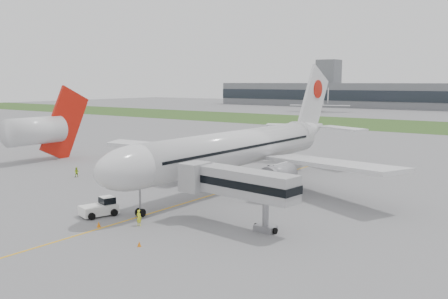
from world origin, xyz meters
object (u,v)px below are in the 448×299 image
Objects in this scene: airliner at (241,147)px; pushback_tug at (101,207)px; neighbor_aircraft at (39,130)px; ground_crew_near at (139,218)px; jet_bridge at (235,183)px.

airliner is 12.30× the size of pushback_tug.
airliner is 43.35m from neighbor_aircraft.
airliner is at bearing 2.19° from neighbor_aircraft.
ground_crew_near is (6.40, -0.39, -0.08)m from pushback_tug.
pushback_tug is 2.58× the size of ground_crew_near.
jet_bridge is (10.59, -16.75, -1.08)m from airliner.
airliner is at bearing 96.25° from pushback_tug.
pushback_tug is 6.41m from ground_crew_near.
neighbor_aircraft is (-53.81, 13.36, 1.33)m from jet_bridge.
neighbor_aircraft reaches higher than pushback_tug.
airliner is at bearing 128.30° from jet_bridge.
neighbor_aircraft is (-39.29, 18.71, 4.98)m from pushback_tug.
neighbor_aircraft is (-45.70, 19.10, 5.06)m from ground_crew_near.
pushback_tug is 43.81m from neighbor_aircraft.
jet_bridge is 10.61m from ground_crew_near.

